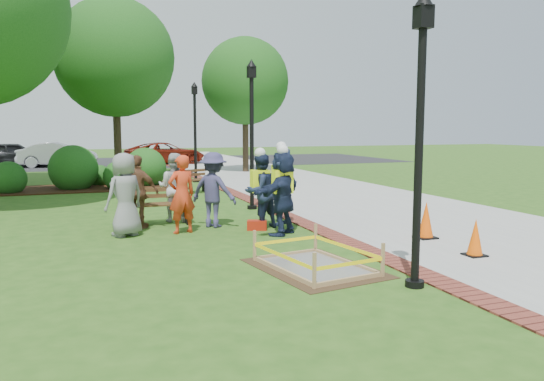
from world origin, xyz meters
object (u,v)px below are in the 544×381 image
object	(u,v)px
hivis_worker_c	(260,189)
hivis_worker_a	(282,190)
cone_front	(475,239)
lamp_near	(420,119)
wet_concrete_pad	(315,255)
hivis_worker_b	(281,184)
bench_near	(157,213)

from	to	relation	value
hivis_worker_c	hivis_worker_a	bearing A→B (deg)	-72.05
cone_front	hivis_worker_c	xyz separation A→B (m)	(-2.85, 3.88, 0.60)
lamp_near	cone_front	bearing A→B (deg)	29.30
lamp_near	wet_concrete_pad	bearing A→B (deg)	124.16
wet_concrete_pad	lamp_near	world-z (taller)	lamp_near
wet_concrete_pad	hivis_worker_b	bearing A→B (deg)	77.42
hivis_worker_a	hivis_worker_c	distance (m)	0.83
wet_concrete_pad	hivis_worker_b	distance (m)	4.09
wet_concrete_pad	cone_front	world-z (taller)	cone_front
wet_concrete_pad	lamp_near	distance (m)	2.84
cone_front	lamp_near	size ratio (longest dim) A/B	0.17
wet_concrete_pad	hivis_worker_c	bearing A→B (deg)	86.16
cone_front	hivis_worker_b	xyz separation A→B (m)	(-2.22, 4.17, 0.65)
wet_concrete_pad	hivis_worker_a	bearing A→B (deg)	80.07
hivis_worker_c	cone_front	bearing A→B (deg)	-53.69
wet_concrete_pad	hivis_worker_b	xyz separation A→B (m)	(0.88, 3.92, 0.76)
wet_concrete_pad	hivis_worker_a	xyz separation A→B (m)	(0.50, 2.85, 0.75)
bench_near	hivis_worker_a	world-z (taller)	hivis_worker_a
lamp_near	hivis_worker_c	xyz separation A→B (m)	(-0.73, 5.07, -1.54)
wet_concrete_pad	cone_front	xyz separation A→B (m)	(3.09, -0.25, 0.11)
hivis_worker_a	hivis_worker_c	world-z (taller)	hivis_worker_a
hivis_worker_b	hivis_worker_a	bearing A→B (deg)	-109.31
bench_near	hivis_worker_c	xyz separation A→B (m)	(2.20, -1.33, 0.66)
wet_concrete_pad	hivis_worker_c	xyz separation A→B (m)	(0.24, 3.63, 0.70)
hivis_worker_a	lamp_near	bearing A→B (deg)	-83.65
wet_concrete_pad	lamp_near	size ratio (longest dim) A/B	0.60
hivis_worker_b	cone_front	bearing A→B (deg)	-61.99
bench_near	lamp_near	size ratio (longest dim) A/B	0.39
hivis_worker_b	hivis_worker_c	bearing A→B (deg)	-155.26
hivis_worker_c	bench_near	bearing A→B (deg)	148.76
hivis_worker_b	lamp_near	bearing A→B (deg)	-88.93
wet_concrete_pad	cone_front	size ratio (longest dim) A/B	3.61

